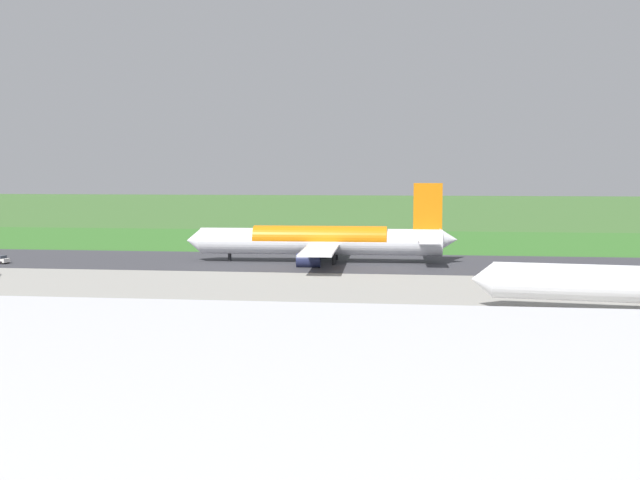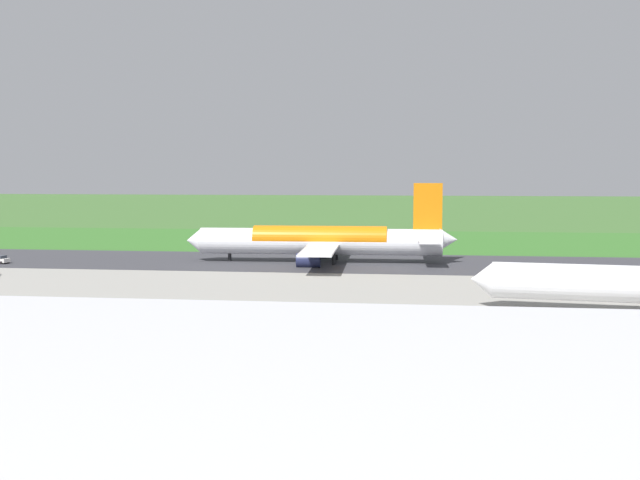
% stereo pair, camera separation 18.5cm
% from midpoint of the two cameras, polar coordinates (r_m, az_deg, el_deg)
% --- Properties ---
extents(ground_plane, '(800.00, 800.00, 0.00)m').
position_cam_midpoint_polar(ground_plane, '(146.99, 1.15, -1.76)').
color(ground_plane, '#3D662D').
extents(runway_asphalt, '(600.00, 31.40, 0.06)m').
position_cam_midpoint_polar(runway_asphalt, '(146.99, 1.15, -1.75)').
color(runway_asphalt, '#38383D').
rests_on(runway_asphalt, ground).
extents(apron_concrete, '(440.00, 110.00, 0.05)m').
position_cam_midpoint_polar(apron_concrete, '(98.56, -1.71, -5.28)').
color(apron_concrete, gray).
rests_on(apron_concrete, ground).
extents(grass_verge_foreground, '(600.00, 80.00, 0.04)m').
position_cam_midpoint_polar(grass_verge_foreground, '(185.89, 2.35, -0.26)').
color(grass_verge_foreground, '#346B27').
rests_on(grass_verge_foreground, ground).
extents(airliner_main, '(54.06, 44.15, 15.88)m').
position_cam_midpoint_polar(airliner_main, '(146.81, 0.11, -0.06)').
color(airliner_main, white).
rests_on(airliner_main, ground).
extents(service_car_followme, '(3.45, 4.56, 1.62)m').
position_cam_midpoint_polar(service_car_followme, '(126.36, 15.93, -2.75)').
color(service_car_followme, silver).
rests_on(service_car_followme, ground).
extents(no_stopping_sign, '(0.60, 0.10, 2.78)m').
position_cam_midpoint_polar(no_stopping_sign, '(191.43, 0.13, 0.40)').
color(no_stopping_sign, slate).
rests_on(no_stopping_sign, ground).
extents(traffic_cone_orange, '(0.40, 0.40, 0.55)m').
position_cam_midpoint_polar(traffic_cone_orange, '(188.53, -2.41, -0.10)').
color(traffic_cone_orange, orange).
rests_on(traffic_cone_orange, ground).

